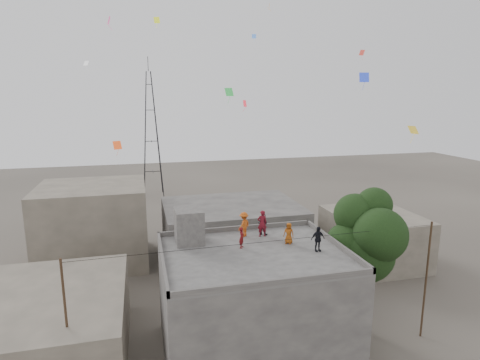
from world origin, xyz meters
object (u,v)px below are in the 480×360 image
object	(u,v)px
person_dark_adult	(318,239)
transmission_tower	(151,135)
stair_head_box	(189,226)
tree	(367,238)
person_red_adult	(262,223)

from	to	relation	value
person_dark_adult	transmission_tower	bearing A→B (deg)	94.83
stair_head_box	transmission_tower	world-z (taller)	transmission_tower
transmission_tower	person_dark_adult	bearing A→B (deg)	-79.49
stair_head_box	tree	size ratio (longest dim) A/B	0.22
transmission_tower	person_dark_adult	xyz separation A→B (m)	(7.52, -40.57, -2.26)
stair_head_box	transmission_tower	xyz separation A→B (m)	(-0.80, 37.40, 1.97)
stair_head_box	tree	bearing A→B (deg)	-10.74
transmission_tower	stair_head_box	bearing A→B (deg)	-88.77
stair_head_box	person_red_adult	distance (m)	4.46
stair_head_box	transmission_tower	distance (m)	37.46
transmission_tower	person_dark_adult	world-z (taller)	transmission_tower
tree	person_dark_adult	bearing A→B (deg)	-163.19
transmission_tower	person_red_adult	bearing A→B (deg)	-82.03
person_red_adult	person_dark_adult	bearing A→B (deg)	127.17
stair_head_box	tree	distance (m)	10.80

